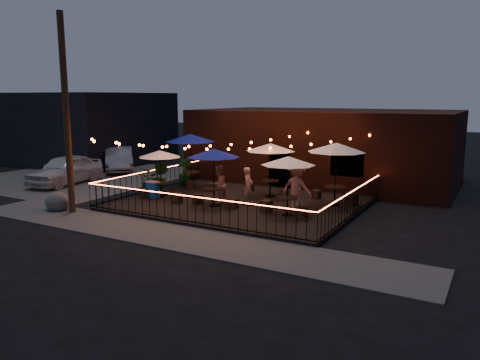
% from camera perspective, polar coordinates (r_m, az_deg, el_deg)
% --- Properties ---
extents(ground, '(110.00, 110.00, 0.00)m').
position_cam_1_polar(ground, '(19.00, -2.85, -4.33)').
color(ground, black).
rests_on(ground, ground).
extents(patio, '(10.00, 8.00, 0.15)m').
position_cam_1_polar(patio, '(20.65, 0.12, -2.92)').
color(patio, black).
rests_on(patio, ground).
extents(sidewalk, '(18.00, 2.50, 0.05)m').
position_cam_1_polar(sidewalk, '(16.44, -8.95, -6.66)').
color(sidewalk, '#43403E').
rests_on(sidewalk, ground).
extents(parking_lot, '(11.00, 12.00, 0.02)m').
position_cam_1_polar(parking_lot, '(29.69, -18.50, 0.44)').
color(parking_lot, '#43403E').
rests_on(parking_lot, ground).
extents(brick_building, '(14.00, 8.00, 4.00)m').
position_cam_1_polar(brick_building, '(27.15, 10.31, 4.18)').
color(brick_building, '#33150E').
rests_on(brick_building, ground).
extents(background_building, '(12.00, 9.00, 5.00)m').
position_cam_1_polar(background_building, '(37.19, -19.24, 6.12)').
color(background_building, black).
rests_on(background_building, ground).
extents(utility_pole, '(0.26, 0.26, 8.00)m').
position_cam_1_polar(utility_pole, '(20.02, -20.41, 7.39)').
color(utility_pole, '#3E2F19').
rests_on(utility_pole, ground).
extents(fence_front, '(10.00, 0.04, 1.04)m').
position_cam_1_polar(fence_front, '(17.23, -6.43, -3.62)').
color(fence_front, black).
rests_on(fence_front, patio).
extents(fence_left, '(0.04, 8.00, 1.04)m').
position_cam_1_polar(fence_left, '(23.34, -10.64, -0.10)').
color(fence_left, black).
rests_on(fence_left, patio).
extents(fence_right, '(0.04, 8.00, 1.04)m').
position_cam_1_polar(fence_right, '(18.64, 13.65, -2.79)').
color(fence_right, black).
rests_on(fence_right, patio).
extents(festoon_lights, '(10.02, 8.72, 1.32)m').
position_cam_1_polar(festoon_lights, '(20.49, -2.76, 3.90)').
color(festoon_lights, '#E1400E').
rests_on(festoon_lights, ground).
extents(cafe_table_0, '(2.50, 2.50, 2.17)m').
position_cam_1_polar(cafe_table_0, '(21.73, -9.76, 3.09)').
color(cafe_table_0, black).
rests_on(cafe_table_0, patio).
extents(cafe_table_1, '(2.87, 2.87, 2.75)m').
position_cam_1_polar(cafe_table_1, '(23.59, -6.07, 5.03)').
color(cafe_table_1, black).
rests_on(cafe_table_1, patio).
extents(cafe_table_2, '(2.46, 2.46, 2.44)m').
position_cam_1_polar(cafe_table_2, '(19.60, -3.23, 3.21)').
color(cafe_table_2, black).
rests_on(cafe_table_2, patio).
extents(cafe_table_3, '(2.80, 2.80, 2.49)m').
position_cam_1_polar(cafe_table_3, '(21.45, 3.74, 3.91)').
color(cafe_table_3, black).
rests_on(cafe_table_3, patio).
extents(cafe_table_4, '(2.73, 2.73, 2.33)m').
position_cam_1_polar(cafe_table_4, '(18.07, 5.90, 2.25)').
color(cafe_table_4, black).
rests_on(cafe_table_4, patio).
extents(cafe_table_5, '(2.74, 2.74, 2.69)m').
position_cam_1_polar(cafe_table_5, '(19.98, 11.67, 3.80)').
color(cafe_table_5, black).
rests_on(cafe_table_5, patio).
extents(bistro_chair_0, '(0.47, 0.47, 0.46)m').
position_cam_1_polar(bistro_chair_0, '(22.02, -11.59, -1.50)').
color(bistro_chair_0, black).
rests_on(bistro_chair_0, patio).
extents(bistro_chair_1, '(0.42, 0.42, 0.44)m').
position_cam_1_polar(bistro_chair_1, '(20.57, -7.64, -2.23)').
color(bistro_chair_1, black).
rests_on(bistro_chair_1, patio).
extents(bistro_chair_2, '(0.47, 0.47, 0.42)m').
position_cam_1_polar(bistro_chair_2, '(23.74, -6.00, -0.55)').
color(bistro_chair_2, black).
rests_on(bistro_chair_2, patio).
extents(bistro_chair_3, '(0.36, 0.36, 0.40)m').
position_cam_1_polar(bistro_chair_3, '(22.95, -3.68, -0.92)').
color(bistro_chair_3, black).
rests_on(bistro_chair_3, patio).
extents(bistro_chair_4, '(0.45, 0.45, 0.42)m').
position_cam_1_polar(bistro_chair_4, '(20.39, -5.23, -2.32)').
color(bistro_chair_4, black).
rests_on(bistro_chair_4, patio).
extents(bistro_chair_5, '(0.36, 0.36, 0.42)m').
position_cam_1_polar(bistro_chair_5, '(19.44, -0.82, -2.89)').
color(bistro_chair_5, black).
rests_on(bistro_chair_5, patio).
extents(bistro_chair_6, '(0.46, 0.46, 0.46)m').
position_cam_1_polar(bistro_chair_6, '(23.04, 1.12, -0.77)').
color(bistro_chair_6, black).
rests_on(bistro_chair_6, patio).
extents(bistro_chair_7, '(0.44, 0.44, 0.44)m').
position_cam_1_polar(bistro_chair_7, '(21.41, 5.37, -1.69)').
color(bistro_chair_7, black).
rests_on(bistro_chair_7, patio).
extents(bistro_chair_8, '(0.44, 0.44, 0.47)m').
position_cam_1_polar(bistro_chair_8, '(18.92, 3.24, -3.19)').
color(bistro_chair_8, black).
rests_on(bistro_chair_8, patio).
extents(bistro_chair_9, '(0.38, 0.38, 0.40)m').
position_cam_1_polar(bistro_chair_9, '(18.26, 7.50, -3.86)').
color(bistro_chair_9, black).
rests_on(bistro_chair_9, patio).
extents(bistro_chair_10, '(0.39, 0.39, 0.40)m').
position_cam_1_polar(bistro_chair_10, '(21.59, 9.30, -1.74)').
color(bistro_chair_10, black).
rests_on(bistro_chair_10, patio).
extents(bistro_chair_11, '(0.55, 0.55, 0.50)m').
position_cam_1_polar(bistro_chair_11, '(20.74, 13.44, -2.22)').
color(bistro_chair_11, black).
rests_on(bistro_chair_11, patio).
extents(patron_a, '(0.48, 0.65, 1.62)m').
position_cam_1_polar(patron_a, '(20.04, 0.99, -0.74)').
color(patron_a, tan).
rests_on(patron_a, patio).
extents(patron_b, '(0.64, 0.82, 1.67)m').
position_cam_1_polar(patron_b, '(20.32, -2.62, -0.53)').
color(patron_b, tan).
rests_on(patron_b, patio).
extents(patron_c, '(1.29, 0.78, 1.95)m').
position_cam_1_polar(patron_c, '(19.08, 6.94, -0.87)').
color(patron_c, beige).
rests_on(patron_c, patio).
extents(potted_shrub_a, '(1.41, 1.31, 1.30)m').
position_cam_1_polar(potted_shrub_a, '(22.60, -10.88, -0.09)').
color(potted_shrub_a, '#10380B').
rests_on(potted_shrub_a, patio).
extents(potted_shrub_b, '(0.93, 0.80, 1.49)m').
position_cam_1_polar(potted_shrub_b, '(23.15, -9.70, 0.43)').
color(potted_shrub_b, '#0D3A0C').
rests_on(potted_shrub_b, patio).
extents(potted_shrub_c, '(1.01, 1.01, 1.38)m').
position_cam_1_polar(potted_shrub_c, '(24.79, -6.65, 1.02)').
color(potted_shrub_c, '#12400F').
rests_on(potted_shrub_c, patio).
extents(cooler, '(0.58, 0.42, 0.75)m').
position_cam_1_polar(cooler, '(21.90, -10.56, -1.12)').
color(cooler, blue).
rests_on(cooler, patio).
extents(boulder, '(1.25, 1.18, 0.77)m').
position_cam_1_polar(boulder, '(21.06, -21.37, -2.50)').
color(boulder, '#4D4C48').
rests_on(boulder, ground).
extents(car_white, '(2.59, 4.94, 1.60)m').
position_cam_1_polar(car_white, '(27.29, -20.53, 1.19)').
color(car_white, silver).
rests_on(car_white, ground).
extents(car_silver, '(4.48, 4.50, 1.55)m').
position_cam_1_polar(car_silver, '(31.06, -14.55, 2.48)').
color(car_silver, '#94949B').
rests_on(car_silver, ground).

